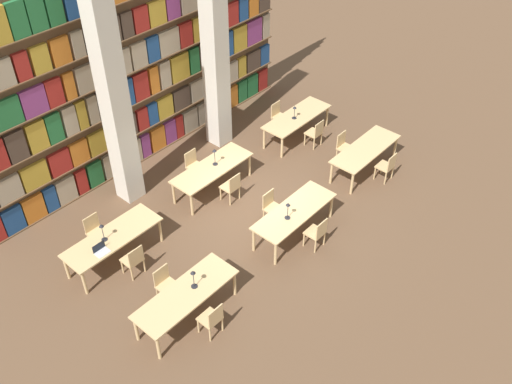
% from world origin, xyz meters
% --- Properties ---
extents(ground_plane, '(40.00, 40.00, 0.00)m').
position_xyz_m(ground_plane, '(0.00, 0.00, 0.00)').
color(ground_plane, brown).
extents(bookshelf_bank, '(10.31, 0.35, 5.50)m').
position_xyz_m(bookshelf_bank, '(-0.00, 3.89, 2.70)').
color(bookshelf_bank, brown).
rests_on(bookshelf_bank, ground_plane).
extents(pillar_left, '(0.54, 0.54, 6.00)m').
position_xyz_m(pillar_left, '(-1.69, 2.83, 3.00)').
color(pillar_left, beige).
rests_on(pillar_left, ground_plane).
extents(pillar_center, '(0.54, 0.54, 6.00)m').
position_xyz_m(pillar_center, '(1.69, 2.83, 3.00)').
color(pillar_center, beige).
rests_on(pillar_center, ground_plane).
extents(reading_table_0, '(2.35, 0.83, 0.74)m').
position_xyz_m(reading_table_0, '(-3.44, -1.24, 0.66)').
color(reading_table_0, tan).
rests_on(reading_table_0, ground_plane).
extents(chair_0, '(0.42, 0.40, 0.86)m').
position_xyz_m(chair_0, '(-3.41, -1.94, 0.46)').
color(chair_0, tan).
rests_on(chair_0, ground_plane).
extents(chair_1, '(0.42, 0.40, 0.86)m').
position_xyz_m(chair_1, '(-3.41, -0.54, 0.46)').
color(chair_1, tan).
rests_on(chair_1, ground_plane).
extents(desk_lamp_0, '(0.14, 0.14, 0.48)m').
position_xyz_m(desk_lamp_0, '(-3.21, -1.25, 1.06)').
color(desk_lamp_0, '#232328').
rests_on(desk_lamp_0, reading_table_0).
extents(reading_table_1, '(2.35, 0.83, 0.74)m').
position_xyz_m(reading_table_1, '(0.02, -1.33, 0.66)').
color(reading_table_1, tan).
rests_on(reading_table_1, ground_plane).
extents(chair_2, '(0.42, 0.40, 0.86)m').
position_xyz_m(chair_2, '(0.02, -2.04, 0.46)').
color(chair_2, tan).
rests_on(chair_2, ground_plane).
extents(chair_3, '(0.42, 0.40, 0.86)m').
position_xyz_m(chair_3, '(0.02, -0.63, 0.46)').
color(chair_3, tan).
rests_on(chair_3, ground_plane).
extents(desk_lamp_1, '(0.14, 0.14, 0.47)m').
position_xyz_m(desk_lamp_1, '(-0.29, -1.37, 1.05)').
color(desk_lamp_1, '#232328').
rests_on(desk_lamp_1, reading_table_1).
extents(reading_table_2, '(2.35, 0.83, 0.74)m').
position_xyz_m(reading_table_2, '(3.33, -1.21, 0.66)').
color(reading_table_2, tan).
rests_on(reading_table_2, ground_plane).
extents(chair_4, '(0.42, 0.40, 0.86)m').
position_xyz_m(chair_4, '(3.35, -1.91, 0.46)').
color(chair_4, tan).
rests_on(chair_4, ground_plane).
extents(chair_5, '(0.42, 0.40, 0.86)m').
position_xyz_m(chair_5, '(3.35, -0.51, 0.46)').
color(chair_5, tan).
rests_on(chair_5, ground_plane).
extents(reading_table_3, '(2.35, 0.83, 0.74)m').
position_xyz_m(reading_table_3, '(-3.41, 1.24, 0.66)').
color(reading_table_3, tan).
rests_on(reading_table_3, ground_plane).
extents(chair_6, '(0.42, 0.40, 0.86)m').
position_xyz_m(chair_6, '(-3.41, 0.54, 0.46)').
color(chair_6, tan).
rests_on(chair_6, ground_plane).
extents(chair_7, '(0.42, 0.40, 0.86)m').
position_xyz_m(chair_7, '(-3.41, 1.94, 0.46)').
color(chair_7, tan).
rests_on(chair_7, ground_plane).
extents(desk_lamp_2, '(0.14, 0.14, 0.48)m').
position_xyz_m(desk_lamp_2, '(-3.59, 1.27, 1.06)').
color(desk_lamp_2, '#232328').
rests_on(desk_lamp_2, reading_table_3).
extents(laptop, '(0.32, 0.22, 0.21)m').
position_xyz_m(laptop, '(-3.87, 1.01, 0.78)').
color(laptop, silver).
rests_on(laptop, reading_table_3).
extents(reading_table_4, '(2.35, 0.83, 0.74)m').
position_xyz_m(reading_table_4, '(-0.07, 1.35, 0.66)').
color(reading_table_4, tan).
rests_on(reading_table_4, ground_plane).
extents(chair_8, '(0.42, 0.40, 0.86)m').
position_xyz_m(chair_8, '(-0.07, 0.65, 0.46)').
color(chair_8, tan).
rests_on(chair_8, ground_plane).
extents(chair_9, '(0.42, 0.40, 0.86)m').
position_xyz_m(chair_9, '(-0.07, 2.06, 0.46)').
color(chair_9, tan).
rests_on(chair_9, ground_plane).
extents(desk_lamp_3, '(0.14, 0.14, 0.49)m').
position_xyz_m(desk_lamp_3, '(0.07, 1.38, 1.07)').
color(desk_lamp_3, '#232328').
rests_on(desk_lamp_3, reading_table_4).
extents(reading_table_5, '(2.35, 0.83, 0.74)m').
position_xyz_m(reading_table_5, '(3.36, 1.22, 0.66)').
color(reading_table_5, tan).
rests_on(reading_table_5, ground_plane).
extents(chair_10, '(0.42, 0.40, 0.86)m').
position_xyz_m(chair_10, '(3.36, 0.51, 0.46)').
color(chair_10, tan).
rests_on(chair_10, ground_plane).
extents(chair_11, '(0.42, 0.40, 0.86)m').
position_xyz_m(chair_11, '(3.36, 1.92, 0.46)').
color(chair_11, tan).
rests_on(chair_11, ground_plane).
extents(desk_lamp_4, '(0.14, 0.14, 0.41)m').
position_xyz_m(desk_lamp_4, '(3.21, 1.20, 1.01)').
color(desk_lamp_4, '#232328').
rests_on(desk_lamp_4, reading_table_5).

